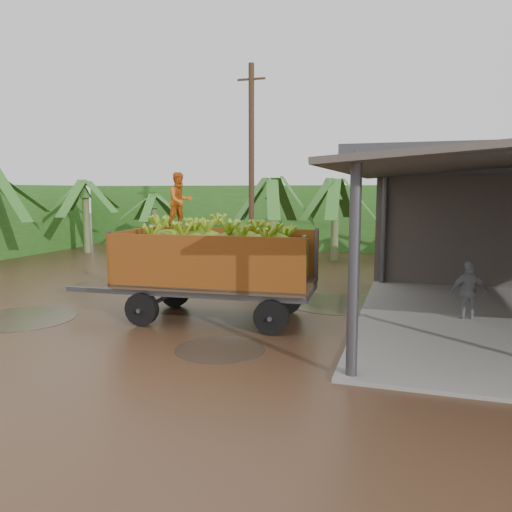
{
  "coord_description": "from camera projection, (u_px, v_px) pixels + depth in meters",
  "views": [
    {
      "loc": [
        6.22,
        -12.34,
        3.34
      ],
      "look_at": [
        2.38,
        -0.03,
        1.63
      ],
      "focal_mm": 35.0,
      "sensor_mm": 36.0,
      "label": 1
    }
  ],
  "objects": [
    {
      "name": "man_grey",
      "position": [
        468.0,
        292.0,
        12.65
      ],
      "size": [
        0.99,
        0.64,
        1.56
      ],
      "primitive_type": "imported",
      "rotation": [
        0.0,
        0.0,
        3.44
      ],
      "color": "gray",
      "rests_on": "ground"
    },
    {
      "name": "banana_trailer",
      "position": [
        217.0,
        262.0,
        12.82
      ],
      "size": [
        6.95,
        2.71,
        3.82
      ],
      "rotation": [
        0.0,
        0.0,
        0.06
      ],
      "color": "#9D5316",
      "rests_on": "ground"
    },
    {
      "name": "ground",
      "position": [
        175.0,
        310.0,
        13.95
      ],
      "size": [
        100.0,
        100.0,
        0.0
      ],
      "primitive_type": "plane",
      "color": "black",
      "rests_on": "ground"
    },
    {
      "name": "man_blue",
      "position": [
        268.0,
        271.0,
        15.39
      ],
      "size": [
        0.75,
        0.64,
        1.75
      ],
      "primitive_type": "imported",
      "rotation": [
        0.0,
        0.0,
        3.56
      ],
      "color": "#7482D5",
      "rests_on": "ground"
    },
    {
      "name": "utility_pole",
      "position": [
        251.0,
        167.0,
        21.05
      ],
      "size": [
        1.2,
        0.24,
        8.53
      ],
      "color": "#47301E",
      "rests_on": "ground"
    },
    {
      "name": "hedge_north",
      "position": [
        266.0,
        216.0,
        29.45
      ],
      "size": [
        22.0,
        3.0,
        3.6
      ],
      "primitive_type": "cube",
      "color": "#2D661E",
      "rests_on": "ground"
    },
    {
      "name": "banana_plants",
      "position": [
        138.0,
        223.0,
        22.03
      ],
      "size": [
        24.5,
        20.9,
        4.34
      ],
      "color": "#2D661E",
      "rests_on": "ground"
    }
  ]
}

